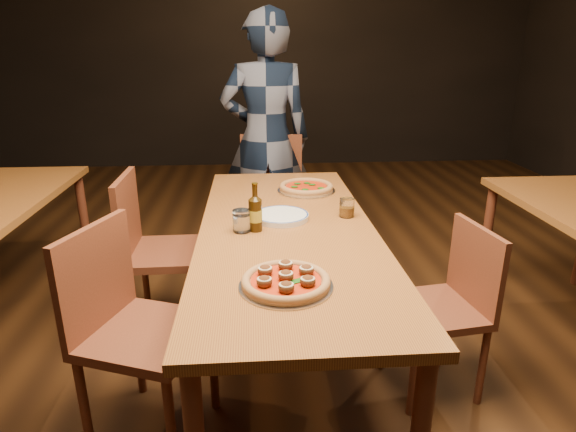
{
  "coord_description": "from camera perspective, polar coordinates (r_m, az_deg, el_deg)",
  "views": [
    {
      "loc": [
        -0.15,
        -2.07,
        1.53
      ],
      "look_at": [
        0.0,
        -0.05,
        0.82
      ],
      "focal_mm": 30.0,
      "sensor_mm": 36.0,
      "label": 1
    }
  ],
  "objects": [
    {
      "name": "ground",
      "position": [
        2.58,
        -0.09,
        -17.06
      ],
      "size": [
        9.0,
        9.0,
        0.0
      ],
      "primitive_type": "plane",
      "color": "black"
    },
    {
      "name": "table_main",
      "position": [
        2.25,
        -0.09,
        -2.99
      ],
      "size": [
        0.8,
        2.0,
        0.75
      ],
      "color": "brown",
      "rests_on": "ground"
    },
    {
      "name": "chair_main_nw",
      "position": [
        2.03,
        -16.38,
        -13.11
      ],
      "size": [
        0.56,
        0.56,
        0.94
      ],
      "primitive_type": null,
      "rotation": [
        0.0,
        0.0,
        1.22
      ],
      "color": "#5B2A17",
      "rests_on": "ground"
    },
    {
      "name": "chair_main_sw",
      "position": [
        2.73,
        -13.87,
        -4.1
      ],
      "size": [
        0.45,
        0.45,
        0.95
      ],
      "primitive_type": null,
      "rotation": [
        0.0,
        0.0,
        1.58
      ],
      "color": "#5B2A17",
      "rests_on": "ground"
    },
    {
      "name": "chair_main_e",
      "position": [
        2.32,
        16.99,
        -10.39
      ],
      "size": [
        0.44,
        0.44,
        0.83
      ],
      "primitive_type": null,
      "rotation": [
        0.0,
        0.0,
        -1.43
      ],
      "color": "#5B2A17",
      "rests_on": "ground"
    },
    {
      "name": "chair_end",
      "position": [
        3.47,
        -2.12,
        1.8
      ],
      "size": [
        0.49,
        0.49,
        0.97
      ],
      "primitive_type": null,
      "rotation": [
        0.0,
        0.0,
        -0.09
      ],
      "color": "#5B2A17",
      "rests_on": "ground"
    },
    {
      "name": "pizza_meatball",
      "position": [
        1.67,
        -0.25,
        -7.69
      ],
      "size": [
        0.33,
        0.33,
        0.06
      ],
      "rotation": [
        0.0,
        0.0,
        0.21
      ],
      "color": "#B7B7BF",
      "rests_on": "table_main"
    },
    {
      "name": "pizza_margherita",
      "position": [
        2.77,
        2.18,
        3.4
      ],
      "size": [
        0.33,
        0.33,
        0.04
      ],
      "rotation": [
        0.0,
        0.0,
        0.34
      ],
      "color": "#B7B7BF",
      "rests_on": "table_main"
    },
    {
      "name": "plate_stack",
      "position": [
        2.32,
        -0.81,
        -0.05
      ],
      "size": [
        0.26,
        0.26,
        0.03
      ],
      "primitive_type": "cylinder",
      "color": "white",
      "rests_on": "table_main"
    },
    {
      "name": "beer_bottle",
      "position": [
        2.15,
        -3.89,
        0.22
      ],
      "size": [
        0.06,
        0.06,
        0.22
      ],
      "rotation": [
        0.0,
        0.0,
        0.06
      ],
      "color": "black",
      "rests_on": "table_main"
    },
    {
      "name": "water_glass",
      "position": [
        2.16,
        -5.53,
        -0.58
      ],
      "size": [
        0.08,
        0.08,
        0.1
      ],
      "primitive_type": "cylinder",
      "color": "white",
      "rests_on": "table_main"
    },
    {
      "name": "amber_glass",
      "position": [
        2.36,
        6.98,
        1.0
      ],
      "size": [
        0.07,
        0.07,
        0.09
      ],
      "primitive_type": "cylinder",
      "color": "#8C500F",
      "rests_on": "table_main"
    },
    {
      "name": "diner",
      "position": [
        3.57,
        -2.63,
        9.09
      ],
      "size": [
        0.66,
        0.44,
        1.8
      ],
      "primitive_type": "imported",
      "rotation": [
        0.0,
        0.0,
        3.15
      ],
      "color": "black",
      "rests_on": "ground"
    }
  ]
}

